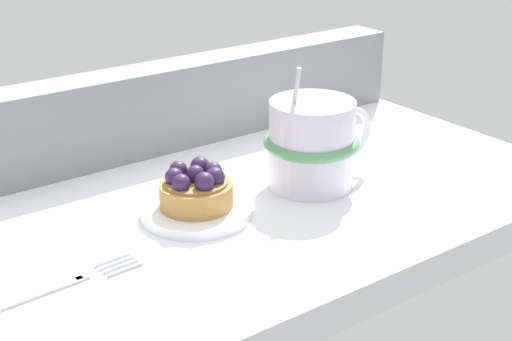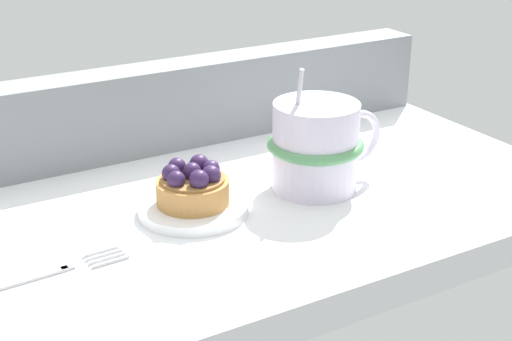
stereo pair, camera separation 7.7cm
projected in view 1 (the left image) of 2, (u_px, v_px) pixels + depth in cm
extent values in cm
cube|color=white|center=(230.00, 216.00, 78.66)|extent=(74.78, 40.82, 3.54)
cube|color=gray|center=(145.00, 111.00, 89.12)|extent=(73.28, 5.42, 10.13)
cylinder|color=white|center=(197.00, 211.00, 74.55)|extent=(11.11, 11.11, 1.09)
cylinder|color=white|center=(197.00, 213.00, 74.66)|extent=(6.11, 6.11, 0.55)
cylinder|color=#B77F42|center=(196.00, 194.00, 73.85)|extent=(7.30, 7.30, 2.46)
cylinder|color=olive|center=(196.00, 182.00, 73.31)|extent=(6.43, 6.43, 0.30)
sphere|color=#331E47|center=(195.00, 174.00, 72.99)|extent=(1.78, 1.78, 1.78)
sphere|color=#331E47|center=(214.00, 170.00, 74.08)|extent=(1.74, 1.74, 1.74)
sphere|color=#331E47|center=(200.00, 166.00, 75.01)|extent=(1.97, 1.97, 1.97)
sphere|color=#331E47|center=(178.00, 170.00, 74.22)|extent=(1.82, 1.82, 1.82)
sphere|color=#331E47|center=(174.00, 177.00, 72.70)|extent=(1.83, 1.83, 1.83)
sphere|color=#331E47|center=(181.00, 183.00, 71.38)|extent=(1.76, 1.76, 1.76)
sphere|color=#331E47|center=(204.00, 182.00, 71.38)|extent=(1.94, 1.94, 1.94)
sphere|color=#331E47|center=(215.00, 177.00, 72.77)|extent=(1.95, 1.95, 1.95)
cylinder|color=silver|center=(311.00, 144.00, 79.73)|extent=(9.10, 9.10, 9.53)
torus|color=#569960|center=(312.00, 142.00, 79.64)|extent=(10.29, 10.29, 1.14)
torus|color=silver|center=(350.00, 134.00, 82.71)|extent=(6.15, 0.81, 6.15)
cylinder|color=#B7B7BC|center=(295.00, 96.00, 77.09)|extent=(0.61, 1.69, 6.31)
cube|color=#B7B7BC|center=(13.00, 302.00, 59.89)|extent=(12.23, 1.40, 0.60)
cube|color=#B7B7BC|center=(82.00, 276.00, 63.47)|extent=(1.23, 0.63, 0.60)
cube|color=#B7B7BC|center=(125.00, 268.00, 64.74)|extent=(3.51, 0.44, 0.60)
cube|color=#B7B7BC|center=(121.00, 265.00, 65.26)|extent=(3.51, 0.44, 0.60)
cube|color=#B7B7BC|center=(117.00, 262.00, 65.78)|extent=(3.51, 0.44, 0.60)
cube|color=#B7B7BC|center=(112.00, 258.00, 66.30)|extent=(3.51, 0.44, 0.60)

